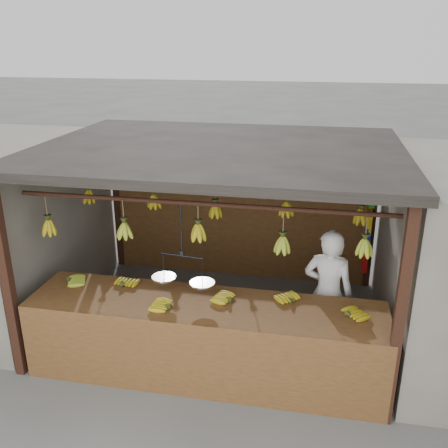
# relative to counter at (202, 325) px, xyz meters

# --- Properties ---
(ground) EXTENTS (80.00, 80.00, 0.00)m
(ground) POSITION_rel_counter_xyz_m (-0.06, 1.24, -0.72)
(ground) COLOR #5B5B57
(stall) EXTENTS (4.30, 3.30, 2.40)m
(stall) POSITION_rel_counter_xyz_m (-0.06, 1.56, 1.26)
(stall) COLOR black
(stall) RESTS_ON ground
(counter) EXTENTS (3.90, 0.89, 0.96)m
(counter) POSITION_rel_counter_xyz_m (0.00, 0.00, 0.00)
(counter) COLOR brown
(counter) RESTS_ON ground
(hanging_bananas) EXTENTS (3.61, 2.24, 0.38)m
(hanging_bananas) POSITION_rel_counter_xyz_m (-0.08, 1.25, 0.91)
(hanging_bananas) COLOR #B29C13
(hanging_bananas) RESTS_ON ground
(balance_scale) EXTENTS (0.71, 0.32, 0.91)m
(balance_scale) POSITION_rel_counter_xyz_m (-0.27, 0.24, 0.44)
(balance_scale) COLOR black
(balance_scale) RESTS_ON ground
(vendor) EXTENTS (0.64, 0.48, 1.59)m
(vendor) POSITION_rel_counter_xyz_m (1.31, 0.82, 0.08)
(vendor) COLOR white
(vendor) RESTS_ON ground
(bag_bundles) EXTENTS (0.08, 0.26, 1.36)m
(bag_bundles) POSITION_rel_counter_xyz_m (1.88, 2.59, 0.27)
(bag_bundles) COLOR #199926
(bag_bundles) RESTS_ON ground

